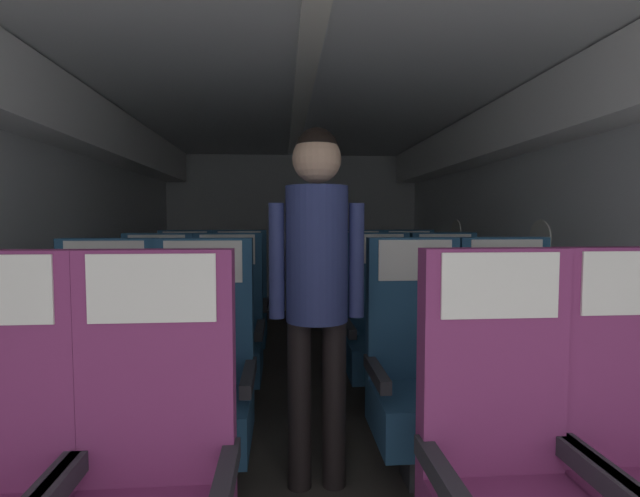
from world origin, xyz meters
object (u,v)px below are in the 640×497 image
Objects in this scene: seat_b_left_aisle at (202,384)px; seat_a_right_window at (509,481)px; seat_c_right_aisle at (448,332)px; seat_d_right_window at (359,308)px; seat_c_left_aisle at (227,335)px; flight_attendant at (317,268)px; seat_b_right_window at (419,378)px; seat_d_left_window at (184,311)px; seat_d_right_aisle at (411,308)px; seat_c_right_window at (379,333)px; seat_b_right_aisle at (512,376)px; seat_c_left_window at (155,338)px; seat_b_left_window at (101,385)px; seat_a_left_aisle at (148,493)px; seat_d_left_aisle at (239,310)px.

seat_a_right_window is at bearing -40.46° from seat_b_left_aisle.
seat_c_right_aisle is 1.00m from seat_d_right_window.
flight_attendant reaches higher than seat_c_left_aisle.
seat_a_right_window is at bearing -60.18° from seat_c_left_aisle.
seat_b_right_window is 1.00× the size of seat_d_left_window.
seat_c_left_aisle is at bearing -149.91° from seat_d_right_aisle.
seat_d_left_window is at bearing 155.63° from seat_c_right_aisle.
seat_b_left_aisle and seat_d_right_window have the same top height.
seat_c_right_aisle is at bearing -2.50° from seat_c_right_window.
seat_a_right_window is 1.10m from flight_attendant.
seat_b_right_aisle is 0.88m from seat_c_right_aisle.
seat_c_left_window is 1.00× the size of seat_c_right_aisle.
seat_c_left_aisle is 1.48m from seat_c_right_aisle.
seat_c_left_aisle and seat_c_right_window have the same top height.
seat_d_left_window is at bearing -179.47° from seat_d_right_window.
seat_b_left_window is 1.48m from seat_b_right_window.
seat_a_right_window is at bearing -89.69° from seat_c_right_window.
seat_d_left_window is 0.70× the size of flight_attendant.
seat_d_right_aisle is (0.46, 0.85, 0.00)m from seat_c_right_window.
seat_c_left_window is at bearing -148.94° from seat_d_right_window.
seat_a_left_aisle and seat_d_left_window have the same top height.
seat_b_left_aisle is 0.70× the size of flight_attendant.
seat_d_right_aisle is at bearing 90.56° from seat_c_right_aisle.
seat_c_right_aisle is 1.00× the size of seat_d_right_aisle.
seat_b_right_aisle is at bearing -75.52° from seat_d_right_window.
seat_b_left_window is 1.00× the size of seat_c_left_aisle.
seat_d_left_window is at bearing 117.99° from seat_c_left_aisle.
seat_c_right_window is at bearing 59.83° from seat_a_left_aisle.
seat_c_right_aisle is 1.00× the size of seat_c_right_window.
seat_c_left_window is at bearing 155.39° from seat_b_right_aisle.
seat_b_left_window and seat_b_right_aisle have the same top height.
seat_c_right_window and seat_d_right_window have the same top height.
seat_b_right_aisle is at bearing -90.12° from seat_c_right_aisle.
seat_c_right_window is at bearing 90.20° from seat_b_right_window.
seat_c_left_window is (-0.45, 1.74, 0.00)m from seat_a_left_aisle.
seat_d_left_window is at bearing 129.88° from seat_b_right_window.
seat_d_right_window is at bearing 40.37° from seat_c_left_aisle.
seat_b_left_aisle is 2.30m from seat_d_right_aisle.
seat_c_right_window and seat_d_right_aisle have the same top height.
seat_d_right_window is (1.47, 0.01, 0.00)m from seat_d_left_window.
seat_b_left_window is 1.00× the size of seat_b_right_window.
seat_a_right_window is at bearing -50.04° from seat_c_left_window.
seat_a_left_aisle and seat_d_right_aisle have the same top height.
seat_b_left_aisle is at bearing -179.92° from seat_b_right_window.
seat_c_left_aisle is 1.00× the size of seat_c_right_aisle.
seat_c_left_window is 1.46m from flight_attendant.
seat_b_right_aisle is 1.00× the size of seat_d_left_aisle.
seat_a_right_window is 2.65m from seat_d_right_window.
seat_d_left_aisle is (-1.48, 0.89, 0.00)m from seat_c_right_aisle.
seat_b_right_window and seat_c_left_aisle have the same top height.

